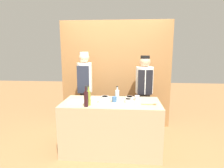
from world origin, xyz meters
TOP-DOWN VIEW (x-y plane):
  - ground_plane at (0.00, 0.00)m, footprint 14.00×14.00m
  - cabinet_wall at (0.00, 1.20)m, footprint 2.48×0.18m
  - counter at (0.00, 0.00)m, footprint 1.66×0.79m
  - sauce_bowl_purple at (0.31, 0.17)m, footprint 0.14×0.14m
  - sauce_bowl_red at (-0.31, 0.03)m, footprint 0.12×0.12m
  - sauce_bowl_yellow at (0.29, -0.00)m, footprint 0.12×0.12m
  - sauce_bowl_brown at (-0.16, -0.04)m, footprint 0.14×0.14m
  - sauce_bowl_green at (-0.12, 0.15)m, footprint 0.14×0.14m
  - cutting_board at (-0.55, -0.10)m, footprint 0.30×0.21m
  - bottle_wine at (-0.37, -0.30)m, footprint 0.07×0.07m
  - bottle_oil at (-0.34, -0.22)m, footprint 0.06×0.06m
  - bottle_clear at (0.10, 0.09)m, footprint 0.07×0.07m
  - cup_blue at (0.05, -0.00)m, footprint 0.08×0.08m
  - cup_steel at (0.45, 0.15)m, footprint 0.09×0.09m
  - wooden_spoon at (0.66, -0.13)m, footprint 0.25×0.04m
  - chef_left at (-0.62, 0.71)m, footprint 0.30×0.30m
  - chef_right at (0.62, 0.71)m, footprint 0.35×0.35m

SIDE VIEW (x-z plane):
  - ground_plane at x=0.00m, z-range 0.00..0.00m
  - counter at x=0.00m, z-range 0.00..0.89m
  - chef_right at x=0.62m, z-range 0.07..1.72m
  - cutting_board at x=-0.55m, z-range 0.89..0.91m
  - wooden_spoon at x=0.66m, z-range 0.89..0.92m
  - sauce_bowl_brown at x=-0.16m, z-range 0.89..0.94m
  - sauce_bowl_red at x=-0.31m, z-range 0.89..0.95m
  - sauce_bowl_purple at x=0.31m, z-range 0.89..0.95m
  - sauce_bowl_yellow at x=0.29m, z-range 0.89..0.95m
  - sauce_bowl_green at x=-0.12m, z-range 0.89..0.95m
  - cup_steel at x=0.45m, z-range 0.89..0.97m
  - cup_blue at x=0.05m, z-range 0.89..0.98m
  - chef_left at x=-0.62m, z-range 0.10..1.82m
  - bottle_clear at x=0.10m, z-range 0.86..1.12m
  - bottle_oil at x=-0.34m, z-range 0.86..1.18m
  - bottle_wine at x=-0.37m, z-range 0.85..1.19m
  - cabinet_wall at x=0.00m, z-range 0.00..2.40m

